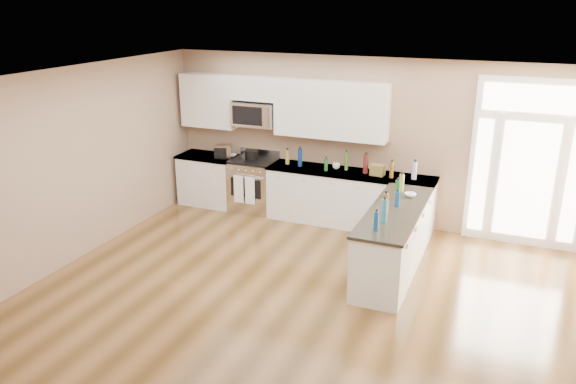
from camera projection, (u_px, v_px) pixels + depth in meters
The scene contains 18 objects.
ground at pixel (268, 340), 6.39m from camera, with size 8.00×8.00×0.00m, color #4D3415.
room_shell at pixel (266, 199), 5.83m from camera, with size 8.00×8.00×8.00m.
back_cabinet_left at pixel (210, 181), 10.51m from camera, with size 1.10×0.66×0.94m.
back_cabinet_right at pixel (349, 200), 9.52m from camera, with size 2.85×0.66×0.94m.
peninsula_cabinet at pixel (393, 243), 7.87m from camera, with size 0.69×2.32×0.94m.
upper_cabinet_left at pixel (210, 101), 10.15m from camera, with size 1.04×0.33×0.95m, color silver.
upper_cabinet_right at pixel (331, 110), 9.31m from camera, with size 1.94×0.33×0.95m, color silver.
upper_cabinet_short at pixel (256, 88), 9.72m from camera, with size 0.82×0.33×0.40m, color silver.
microwave at pixel (255, 114), 9.83m from camera, with size 0.78×0.41×0.42m.
entry_door at pixel (528, 164), 8.49m from camera, with size 1.70×0.10×2.60m.
kitchen_range at pixel (254, 185), 10.16m from camera, with size 0.79×0.70×1.08m.
stockpot at pixel (251, 154), 10.02m from camera, with size 0.24×0.24×0.18m, color black.
toaster_oven at pixel (224, 151), 10.13m from camera, with size 0.29×0.23×0.25m, color silver.
cardboard_box at pixel (378, 170), 9.15m from camera, with size 0.22×0.16×0.18m, color brown.
bowl_left at pixel (232, 155), 10.25m from camera, with size 0.17×0.17×0.04m, color white.
bowl_peninsula at pixel (410, 195), 8.18m from camera, with size 0.17×0.17×0.05m, color white.
cup_counter at pixel (336, 166), 9.51m from camera, with size 0.12×0.12×0.10m, color white.
counter_bottles at pixel (368, 178), 8.56m from camera, with size 2.29×2.43×0.32m.
Camera 1 is at (2.32, -4.98, 3.68)m, focal length 35.00 mm.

